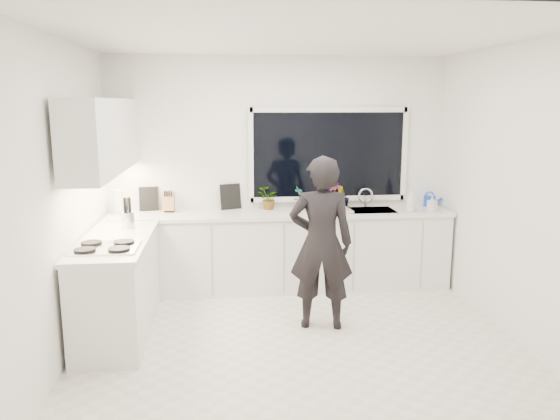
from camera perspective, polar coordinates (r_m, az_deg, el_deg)
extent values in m
cube|color=beige|center=(5.22, 1.86, -13.44)|extent=(4.00, 3.50, 0.02)
cube|color=white|center=(6.54, -0.18, 4.04)|extent=(4.00, 0.02, 2.70)
cube|color=white|center=(4.95, -21.74, 0.93)|extent=(0.02, 3.50, 2.70)
cube|color=white|center=(5.47, 23.33, 1.71)|extent=(0.02, 3.50, 2.70)
cube|color=white|center=(4.78, 2.07, 17.75)|extent=(4.00, 3.50, 0.02)
cube|color=black|center=(6.57, 5.08, 5.78)|extent=(1.80, 0.02, 1.00)
cube|color=white|center=(6.42, 0.10, -4.40)|extent=(3.92, 0.58, 0.88)
cube|color=white|center=(5.43, -16.57, -7.81)|extent=(0.58, 1.60, 0.88)
cube|color=silver|center=(6.30, 0.12, -0.39)|extent=(3.94, 0.62, 0.04)
cube|color=silver|center=(5.30, -16.84, -3.10)|extent=(0.62, 1.60, 0.04)
cube|color=white|center=(5.52, -17.97, 7.39)|extent=(0.34, 2.10, 0.70)
cube|color=silver|center=(6.51, 9.33, -0.43)|extent=(0.58, 0.42, 0.14)
cylinder|color=silver|center=(6.67, 8.93, 1.26)|extent=(0.03, 0.03, 0.22)
cube|color=black|center=(4.96, -17.83, -3.70)|extent=(0.56, 0.48, 0.03)
imported|color=black|center=(5.24, 4.31, -3.48)|extent=(0.67, 0.49, 1.68)
cube|color=#B7B7BC|center=(6.36, 5.03, -0.01)|extent=(0.54, 0.42, 0.03)
cube|color=red|center=(6.35, 5.04, 0.14)|extent=(0.49, 0.37, 0.01)
cylinder|color=blue|center=(6.89, 15.33, 0.92)|extent=(0.16, 0.16, 0.13)
cylinder|color=silver|center=(6.46, -16.55, 0.78)|extent=(0.13, 0.13, 0.26)
cube|color=#A3784C|center=(6.42, -11.54, 0.78)|extent=(0.14, 0.11, 0.22)
cylinder|color=#B3B3B7|center=(5.70, -15.59, -1.01)|extent=(0.15, 0.15, 0.16)
cube|color=black|center=(6.54, -13.55, 1.15)|extent=(0.22, 0.04, 0.28)
cube|color=black|center=(6.48, -5.20, 1.42)|extent=(0.24, 0.10, 0.30)
imported|color=#26662D|center=(6.43, -1.28, 1.19)|extent=(0.24, 0.21, 0.26)
imported|color=#26662D|center=(6.47, 2.02, 1.28)|extent=(0.16, 0.17, 0.27)
imported|color=#26662D|center=(6.53, 5.59, 1.50)|extent=(0.24, 0.24, 0.30)
imported|color=#26662D|center=(6.56, 6.59, 1.38)|extent=(0.17, 0.15, 0.27)
imported|color=#D8BF66|center=(6.47, 13.51, 1.03)|extent=(0.15, 0.15, 0.28)
imported|color=#D8BF66|center=(6.57, 15.61, 0.69)|extent=(0.12, 0.12, 0.19)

